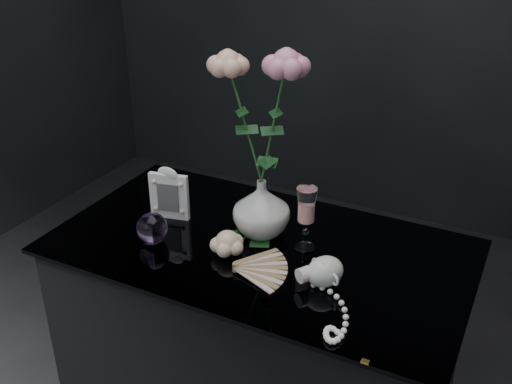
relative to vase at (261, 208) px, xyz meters
The scene contains 9 objects.
table 0.46m from the vase, 68.36° to the right, with size 1.05×0.58×0.76m.
vase is the anchor object (origin of this frame).
wine_glass 0.13m from the vase, ahead, with size 0.05×0.05×0.17m, color white, non-canonical shape.
picture_frame 0.26m from the vase, behind, with size 0.11×0.09×0.15m, color white, non-canonical shape.
paperweight 0.28m from the vase, 145.90° to the right, with size 0.08×0.08×0.08m, color #A273BB, non-canonical shape.
paper_fan 0.19m from the vase, 83.21° to the right, with size 0.25×0.19×0.03m, color beige, non-canonical shape.
loose_rose 0.13m from the vase, 104.51° to the right, with size 0.14×0.19×0.06m, color #FFCFA4, non-canonical shape.
pearl_jar 0.27m from the vase, 30.34° to the right, with size 0.25×0.26×0.07m, color white, non-canonical shape.
roses 0.27m from the vase, 157.30° to the left, with size 0.23×0.12×0.39m.
Camera 1 is at (0.58, -1.11, 1.57)m, focal length 42.00 mm.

